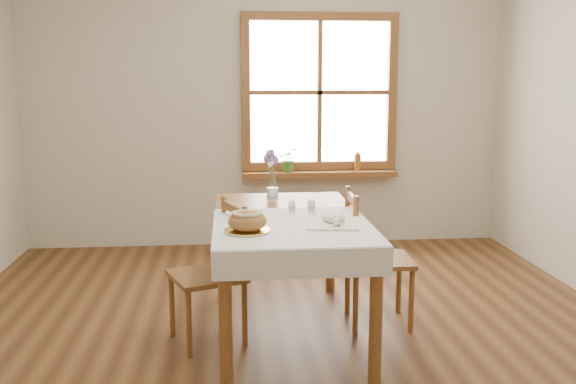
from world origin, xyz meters
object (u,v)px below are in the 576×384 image
at_px(chair_right, 379,258).
at_px(flower_vase, 273,195).
at_px(dining_table, 288,229).
at_px(bread_plate, 247,231).
at_px(chair_left, 207,274).

height_order(chair_right, flower_vase, chair_right).
height_order(dining_table, bread_plate, bread_plate).
bearing_deg(chair_left, chair_right, 79.56).
xyz_separation_m(dining_table, bread_plate, (-0.26, -0.43, 0.10)).
bearing_deg(chair_right, bread_plate, 123.46).
bearing_deg(flower_vase, bread_plate, -102.50).
height_order(bread_plate, flower_vase, flower_vase).
bearing_deg(chair_left, bread_plate, 16.16).
xyz_separation_m(chair_right, flower_vase, (-0.66, 0.39, 0.35)).
distance_m(dining_table, chair_right, 0.65).
distance_m(chair_left, flower_vase, 0.82).
distance_m(bread_plate, flower_vase, 0.93).
height_order(chair_left, flower_vase, chair_left).
bearing_deg(dining_table, bread_plate, -121.26).
bearing_deg(dining_table, flower_vase, 97.55).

